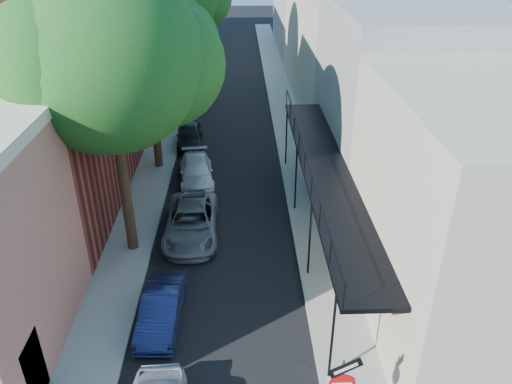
{
  "coord_description": "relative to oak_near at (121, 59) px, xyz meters",
  "views": [
    {
      "loc": [
        0.76,
        -7.47,
        12.09
      ],
      "look_at": [
        1.34,
        9.7,
        2.8
      ],
      "focal_mm": 35.0,
      "sensor_mm": 36.0,
      "label": 1
    }
  ],
  "objects": [
    {
      "name": "parked_car_c",
      "position": [
        1.97,
        0.71,
        -7.2
      ],
      "size": [
        2.3,
        4.89,
        1.35
      ],
      "primitive_type": "imported",
      "rotation": [
        0.0,
        0.0,
        0.01
      ],
      "color": "slate",
      "rests_on": "ground"
    },
    {
      "name": "sidewalk_left",
      "position": [
        -0.63,
        19.74,
        -7.82
      ],
      "size": [
        2.0,
        64.0,
        0.12
      ],
      "primitive_type": "cube",
      "color": "gray",
      "rests_on": "ground"
    },
    {
      "name": "sidewalk_right",
      "position": [
        7.37,
        19.74,
        -7.82
      ],
      "size": [
        2.0,
        64.0,
        0.12
      ],
      "primitive_type": "cube",
      "color": "gray",
      "rests_on": "ground"
    },
    {
      "name": "parked_car_b",
      "position": [
        1.36,
        -4.68,
        -7.29
      ],
      "size": [
        1.4,
        3.62,
        1.18
      ],
      "primitive_type": "imported",
      "rotation": [
        0.0,
        0.0,
        -0.04
      ],
      "color": "#171C47",
      "rests_on": "ground"
    },
    {
      "name": "buildings_right",
      "position": [
        12.36,
        19.23,
        -3.45
      ],
      "size": [
        9.8,
        55.0,
        10.0
      ],
      "color": "#B8AC97",
      "rests_on": "ground"
    },
    {
      "name": "buildings_left",
      "position": [
        -5.93,
        18.5,
        -2.94
      ],
      "size": [
        10.1,
        59.1,
        12.0
      ],
      "color": "#C57265",
      "rests_on": "ground"
    },
    {
      "name": "parked_car_d",
      "position": [
        1.8,
        5.87,
        -7.28
      ],
      "size": [
        2.15,
        4.32,
        1.21
      ],
      "primitive_type": "imported",
      "rotation": [
        0.0,
        0.0,
        0.11
      ],
      "color": "silver",
      "rests_on": "ground"
    },
    {
      "name": "oak_near",
      "position": [
        0.0,
        0.0,
        0.0
      ],
      "size": [
        7.48,
        6.8,
        11.42
      ],
      "color": "#382316",
      "rests_on": "ground"
    },
    {
      "name": "oak_mid",
      "position": [
        -0.05,
        7.97,
        -0.82
      ],
      "size": [
        6.6,
        6.0,
        10.2
      ],
      "color": "#382316",
      "rests_on": "ground"
    },
    {
      "name": "road_surface",
      "position": [
        3.37,
        19.74,
        -7.87
      ],
      "size": [
        6.0,
        64.0,
        0.01
      ],
      "primitive_type": "cube",
      "color": "black",
      "rests_on": "ground"
    },
    {
      "name": "parked_car_e",
      "position": [
        1.03,
        10.86,
        -7.22
      ],
      "size": [
        1.83,
        3.98,
        1.32
      ],
      "primitive_type": "imported",
      "rotation": [
        0.0,
        0.0,
        0.07
      ],
      "color": "black",
      "rests_on": "ground"
    }
  ]
}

